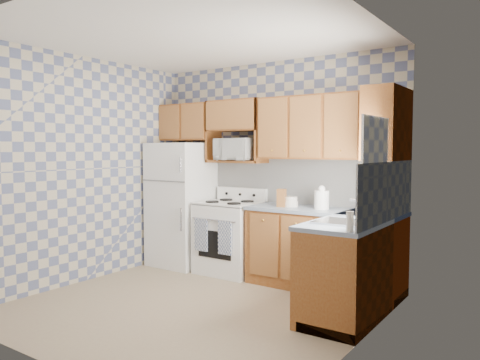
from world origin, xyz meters
name	(u,v)px	position (x,y,z in m)	size (l,w,h in m)	color
floor	(194,306)	(0.00, 0.00, 0.00)	(3.40, 3.40, 0.00)	#8D745B
back_wall	(274,168)	(0.00, 1.60, 1.35)	(3.40, 0.02, 2.70)	slate
right_wall	(358,180)	(1.70, 0.00, 1.35)	(0.02, 3.20, 2.70)	slate
backsplash_back	(302,181)	(0.40, 1.59, 1.20)	(2.60, 0.01, 0.56)	silver
backsplash_right	(387,192)	(1.69, 0.80, 1.20)	(0.01, 1.60, 0.56)	silver
refrigerator	(181,204)	(-1.27, 1.25, 0.84)	(0.75, 0.70, 1.68)	white
stove_body	(230,238)	(-0.47, 1.28, 0.45)	(0.76, 0.65, 0.90)	white
cooktop	(230,203)	(-0.47, 1.28, 0.91)	(0.76, 0.65, 0.03)	silver
backguard	(242,194)	(-0.47, 1.55, 1.00)	(0.76, 0.08, 0.17)	white
dish_towel_left	(201,235)	(-0.67, 0.93, 0.53)	(0.19, 0.03, 0.41)	navy
dish_towel_right	(225,238)	(-0.29, 0.93, 0.53)	(0.19, 0.03, 0.41)	navy
base_cabinets_back	(323,251)	(0.82, 1.30, 0.44)	(1.75, 0.60, 0.88)	brown
base_cabinets_right	(356,267)	(1.40, 0.80, 0.44)	(0.60, 1.60, 0.88)	brown
countertop_back	(324,211)	(0.82, 1.30, 0.90)	(1.77, 0.63, 0.04)	gray
countertop_right	(356,221)	(1.40, 0.80, 0.90)	(0.63, 1.60, 0.04)	gray
upper_cabinets_back	(330,127)	(0.82, 1.44, 1.85)	(1.75, 0.33, 0.74)	brown
upper_cabinets_fridge	(189,122)	(-1.29, 1.44, 1.97)	(0.82, 0.33, 0.50)	brown
upper_cabinets_right	(387,124)	(1.53, 1.25, 1.85)	(0.33, 0.70, 0.74)	brown
microwave_shelf	(237,162)	(-0.47, 1.44, 1.44)	(0.80, 0.33, 0.03)	brown
microwave	(236,149)	(-0.44, 1.38, 1.59)	(0.52, 0.35, 0.29)	white
sink	(343,223)	(1.40, 0.45, 0.93)	(0.48, 0.40, 0.03)	#B7B7BC
window	(375,166)	(1.69, 0.45, 1.45)	(0.02, 0.66, 0.86)	white
bottle_0	(370,201)	(1.40, 1.18, 1.05)	(0.06, 0.06, 0.27)	black
bottle_1	(378,203)	(1.50, 1.12, 1.05)	(0.06, 0.06, 0.25)	black
bottle_2	(386,204)	(1.55, 1.22, 1.04)	(0.06, 0.06, 0.23)	#66390D
bottle_3	(361,204)	(1.33, 1.10, 1.03)	(0.06, 0.06, 0.22)	#66390D
knife_block	(282,198)	(0.33, 1.21, 1.02)	(0.10, 0.10, 0.21)	brown
electric_kettle	(322,200)	(0.81, 1.27, 1.03)	(0.17, 0.17, 0.21)	white
food_containers	(291,202)	(0.40, 1.29, 0.98)	(0.18, 0.18, 0.12)	beige
soap_bottle	(350,222)	(1.62, 0.05, 1.01)	(0.06, 0.06, 0.17)	beige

